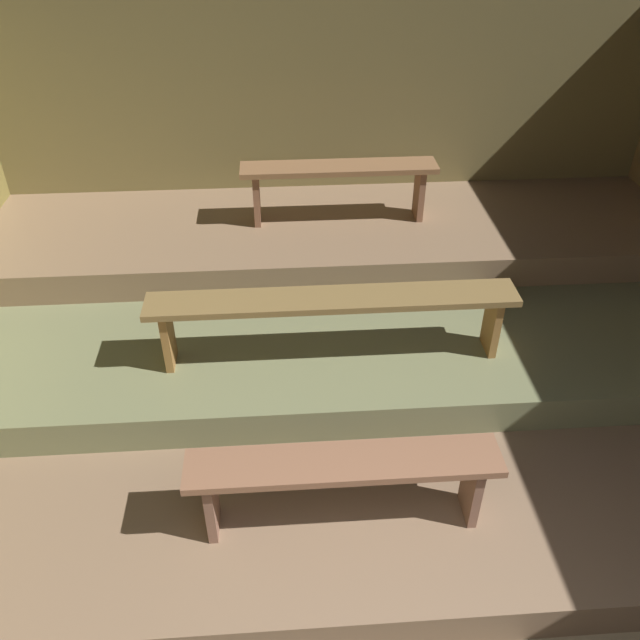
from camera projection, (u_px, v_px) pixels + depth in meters
ground at (357, 455)px, 4.43m from camera, size 6.55×6.03×0.08m
wall_back at (328, 124)px, 5.77m from camera, size 6.55×0.06×2.62m
platform_lower at (348, 375)px, 4.84m from camera, size 5.75×3.96×0.25m
platform_middle at (341, 301)px, 5.19m from camera, size 5.75×2.74×0.25m
platform_upper at (334, 234)px, 5.57m from camera, size 5.75×1.44×0.25m
bench_lower_center at (344, 473)px, 3.44m from camera, size 1.65×0.28×0.48m
bench_middle_center at (333, 307)px, 4.21m from camera, size 2.39×0.28×0.48m
bench_upper_center at (339, 177)px, 5.31m from camera, size 1.59×0.28×0.48m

